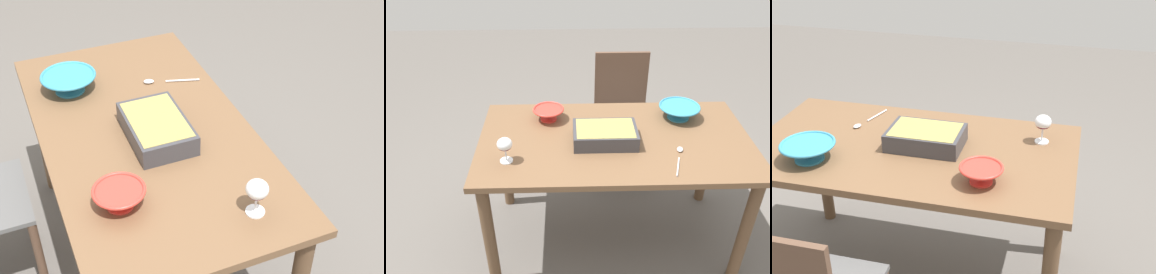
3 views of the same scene
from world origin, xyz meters
TOP-DOWN VIEW (x-y plane):
  - ground_plane at (0.00, 0.00)m, footprint 8.00×8.00m
  - dining_table at (0.00, 0.00)m, footprint 1.43×0.77m
  - chair at (-0.14, -0.74)m, footprint 0.40×0.40m
  - wine_glass at (0.55, 0.19)m, footprint 0.07×0.07m
  - casserole_dish at (0.06, 0.03)m, footprint 0.33×0.21m
  - mixing_bowl at (0.35, -0.20)m, footprint 0.17×0.17m
  - small_bowl at (-0.38, -0.20)m, footprint 0.23×0.23m
  - serving_spoon at (-0.30, 0.17)m, footprint 0.09×0.23m

SIDE VIEW (x-z plane):
  - ground_plane at x=0.00m, z-range 0.00..0.00m
  - chair at x=-0.14m, z-range 0.05..0.92m
  - dining_table at x=0.00m, z-range 0.26..0.99m
  - serving_spoon at x=-0.30m, z-range 0.73..0.74m
  - mixing_bowl at x=0.35m, z-range 0.73..0.80m
  - small_bowl at x=-0.38m, z-range 0.73..0.81m
  - casserole_dish at x=0.06m, z-range 0.73..0.81m
  - wine_glass at x=0.55m, z-range 0.75..0.88m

